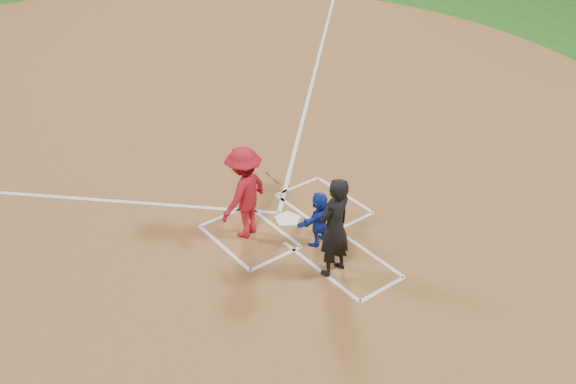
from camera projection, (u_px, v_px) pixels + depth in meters
ground at (288, 220)px, 13.40m from camera, size 120.00×120.00×0.00m
home_plate_dirt at (153, 121)px, 17.42m from camera, size 28.00×28.00×0.01m
home_plate at (288, 219)px, 13.38m from camera, size 0.60×0.60×0.02m
catcher at (319, 218)px, 12.42m from camera, size 1.11×0.60×1.14m
umpire at (334, 227)px, 11.42m from camera, size 0.78×0.56×1.99m
chalk_markings at (166, 130)px, 16.94m from camera, size 28.35×17.32×0.01m
batter_at_plate at (244, 193)px, 12.46m from camera, size 1.47×1.10×1.93m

